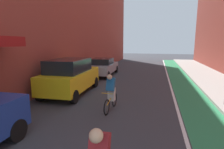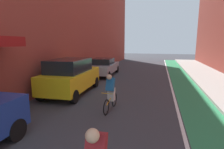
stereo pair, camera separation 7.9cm
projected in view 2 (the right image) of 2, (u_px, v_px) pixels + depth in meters
name	position (u px, v px, depth m)	size (l,w,h in m)	color
ground_plane	(135.00, 83.00, 12.86)	(75.67, 75.67, 0.00)	#38383D
bike_lane_paint	(181.00, 80.00, 13.89)	(1.60, 34.40, 0.00)	#2D8451
lane_divider_stripe	(169.00, 79.00, 14.12)	(0.12, 34.40, 0.00)	white
sidewalk_right	(215.00, 81.00, 13.28)	(3.13, 34.40, 0.14)	#A8A59E
parked_suv_yellow_cab	(71.00, 76.00, 10.03)	(2.16, 4.47, 1.98)	yellow
parked_sedan_silver	(103.00, 67.00, 15.80)	(2.12, 4.68, 1.53)	#9EA0A8
cyclist_mid	(111.00, 91.00, 7.48)	(0.48, 1.69, 1.60)	black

